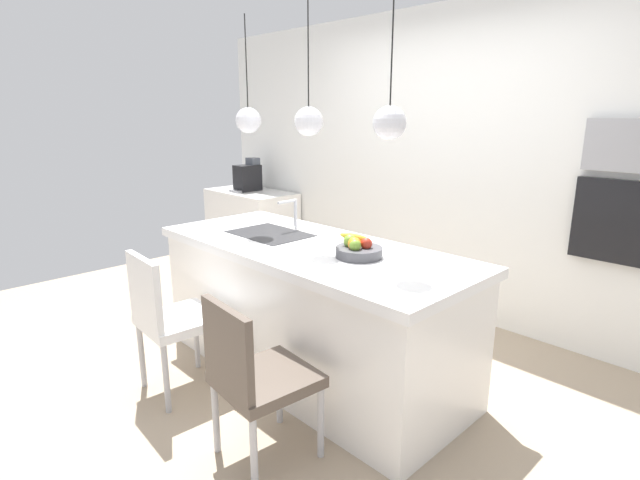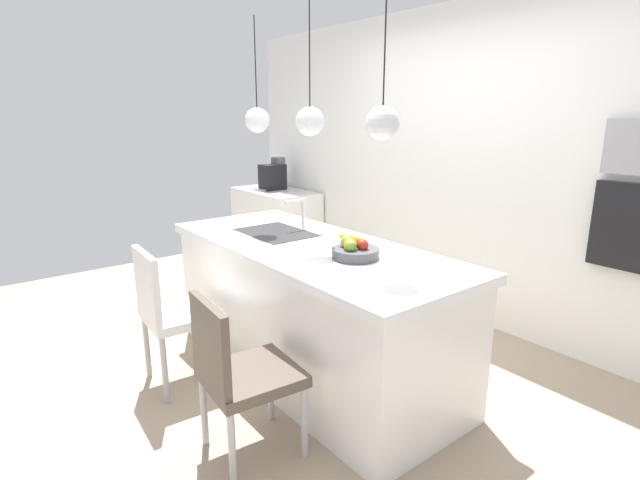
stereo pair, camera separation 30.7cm
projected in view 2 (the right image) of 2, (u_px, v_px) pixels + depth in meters
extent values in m
plane|color=tan|center=(311.00, 369.00, 3.39)|extent=(6.60, 6.60, 0.00)
cube|color=white|center=(469.00, 166.00, 4.05)|extent=(6.00, 0.10, 2.60)
cube|color=white|center=(311.00, 313.00, 3.29)|extent=(2.19, 0.86, 0.84)
cube|color=white|center=(311.00, 249.00, 3.17)|extent=(2.25, 0.92, 0.06)
cube|color=#2D2D30|center=(276.00, 233.00, 3.48)|extent=(0.56, 0.40, 0.02)
cylinder|color=silver|center=(303.00, 213.00, 3.59)|extent=(0.02, 0.02, 0.22)
cylinder|color=silver|center=(294.00, 201.00, 3.52)|extent=(0.02, 0.16, 0.02)
cylinder|color=#4C4C51|center=(355.00, 253.00, 2.86)|extent=(0.28, 0.28, 0.06)
sphere|color=#B22D1E|center=(363.00, 245.00, 2.83)|extent=(0.07, 0.07, 0.07)
sphere|color=olive|center=(347.00, 242.00, 2.88)|extent=(0.08, 0.08, 0.08)
sphere|color=olive|center=(351.00, 246.00, 2.80)|extent=(0.07, 0.07, 0.07)
sphere|color=orange|center=(350.00, 245.00, 2.81)|extent=(0.08, 0.08, 0.08)
ellipsoid|color=yellow|center=(352.00, 238.00, 2.88)|extent=(0.17, 0.15, 0.08)
cube|color=white|center=(276.00, 225.00, 5.88)|extent=(1.10, 0.60, 0.84)
cube|color=black|center=(272.00, 177.00, 5.77)|extent=(0.20, 0.28, 0.30)
cube|color=gray|center=(261.00, 190.00, 5.70)|extent=(0.16, 0.08, 0.02)
cube|color=#4C515B|center=(278.00, 161.00, 5.77)|extent=(0.14, 0.11, 0.08)
cube|color=black|center=(640.00, 229.00, 3.06)|extent=(0.56, 0.08, 0.56)
cube|color=white|center=(182.00, 314.00, 3.14)|extent=(0.46, 0.47, 0.06)
cube|color=white|center=(147.00, 285.00, 2.97)|extent=(0.42, 0.06, 0.42)
cylinder|color=#B2B2B7|center=(224.00, 353.00, 3.16)|extent=(0.04, 0.04, 0.44)
cylinder|color=#B2B2B7|center=(202.00, 332.00, 3.46)|extent=(0.04, 0.04, 0.44)
cylinder|color=#B2B2B7|center=(165.00, 370.00, 2.95)|extent=(0.04, 0.04, 0.44)
cylinder|color=#B2B2B7|center=(147.00, 346.00, 3.25)|extent=(0.04, 0.04, 0.44)
cube|color=brown|center=(252.00, 376.00, 2.48)|extent=(0.47, 0.49, 0.06)
cube|color=brown|center=(210.00, 344.00, 2.31)|extent=(0.42, 0.08, 0.41)
cylinder|color=#B2B2B7|center=(305.00, 421.00, 2.49)|extent=(0.04, 0.04, 0.40)
cylinder|color=#B2B2B7|center=(271.00, 388.00, 2.80)|extent=(0.04, 0.04, 0.40)
cylinder|color=#B2B2B7|center=(232.00, 450.00, 2.28)|extent=(0.04, 0.04, 0.40)
cylinder|color=#B2B2B7|center=(204.00, 410.00, 2.59)|extent=(0.04, 0.04, 0.40)
sphere|color=silver|center=(257.00, 120.00, 3.44)|extent=(0.18, 0.18, 0.18)
cylinder|color=black|center=(255.00, 62.00, 3.34)|extent=(0.01, 0.01, 0.60)
sphere|color=silver|center=(310.00, 121.00, 2.97)|extent=(0.18, 0.18, 0.18)
cylinder|color=black|center=(310.00, 54.00, 2.87)|extent=(0.01, 0.01, 0.60)
sphere|color=silver|center=(383.00, 123.00, 2.50)|extent=(0.18, 0.18, 0.18)
cylinder|color=black|center=(385.00, 42.00, 2.40)|extent=(0.01, 0.01, 0.60)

